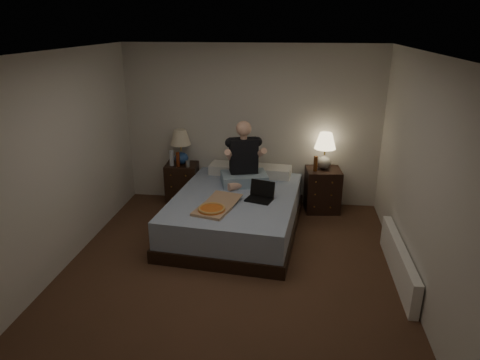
# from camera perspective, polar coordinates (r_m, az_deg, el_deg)

# --- Properties ---
(floor) EXTENTS (4.00, 4.50, 0.00)m
(floor) POSITION_cam_1_polar(r_m,az_deg,el_deg) (5.15, -1.32, -12.43)
(floor) COLOR #523423
(floor) RESTS_ON ground
(ceiling) EXTENTS (4.00, 4.50, 0.00)m
(ceiling) POSITION_cam_1_polar(r_m,az_deg,el_deg) (4.34, -1.60, 16.57)
(ceiling) COLOR white
(ceiling) RESTS_ON ground
(wall_back) EXTENTS (4.00, 0.00, 2.50)m
(wall_back) POSITION_cam_1_polar(r_m,az_deg,el_deg) (6.74, 1.49, 7.17)
(wall_back) COLOR silver
(wall_back) RESTS_ON ground
(wall_front) EXTENTS (4.00, 0.00, 2.50)m
(wall_front) POSITION_cam_1_polar(r_m,az_deg,el_deg) (2.63, -9.23, -15.72)
(wall_front) COLOR silver
(wall_front) RESTS_ON ground
(wall_left) EXTENTS (0.00, 4.50, 2.50)m
(wall_left) POSITION_cam_1_polar(r_m,az_deg,el_deg) (5.27, -23.49, 1.68)
(wall_left) COLOR silver
(wall_left) RESTS_ON ground
(wall_right) EXTENTS (0.00, 4.50, 2.50)m
(wall_right) POSITION_cam_1_polar(r_m,az_deg,el_deg) (4.73, 23.25, -0.31)
(wall_right) COLOR silver
(wall_right) RESTS_ON ground
(bed) EXTENTS (1.83, 2.31, 0.54)m
(bed) POSITION_cam_1_polar(r_m,az_deg,el_deg) (6.00, -0.58, -4.41)
(bed) COLOR #5171A2
(bed) RESTS_ON floor
(nightstand_left) EXTENTS (0.53, 0.48, 0.65)m
(nightstand_left) POSITION_cam_1_polar(r_m,az_deg,el_deg) (7.01, -7.66, -0.37)
(nightstand_left) COLOR black
(nightstand_left) RESTS_ON floor
(nightstand_right) EXTENTS (0.56, 0.52, 0.67)m
(nightstand_right) POSITION_cam_1_polar(r_m,az_deg,el_deg) (6.76, 10.92, -1.30)
(nightstand_right) COLOR black
(nightstand_right) RESTS_ON floor
(lamp_left) EXTENTS (0.33, 0.33, 0.56)m
(lamp_left) POSITION_cam_1_polar(r_m,az_deg,el_deg) (6.82, -7.89, 4.39)
(lamp_left) COLOR navy
(lamp_left) RESTS_ON nightstand_left
(lamp_right) EXTENTS (0.33, 0.33, 0.56)m
(lamp_right) POSITION_cam_1_polar(r_m,az_deg,el_deg) (6.60, 11.23, 3.82)
(lamp_right) COLOR gray
(lamp_right) RESTS_ON nightstand_right
(water_bottle) EXTENTS (0.07, 0.07, 0.25)m
(water_bottle) POSITION_cam_1_polar(r_m,az_deg,el_deg) (6.81, -9.11, 2.93)
(water_bottle) COLOR silver
(water_bottle) RESTS_ON nightstand_left
(soda_can) EXTENTS (0.07, 0.07, 0.10)m
(soda_can) POSITION_cam_1_polar(r_m,az_deg,el_deg) (6.73, -6.99, 2.17)
(soda_can) COLOR beige
(soda_can) RESTS_ON nightstand_left
(beer_bottle_left) EXTENTS (0.06, 0.06, 0.23)m
(beer_bottle_left) POSITION_cam_1_polar(r_m,az_deg,el_deg) (6.75, -8.28, 2.74)
(beer_bottle_left) COLOR #60240D
(beer_bottle_left) RESTS_ON nightstand_left
(beer_bottle_right) EXTENTS (0.06, 0.06, 0.23)m
(beer_bottle_right) POSITION_cam_1_polar(r_m,az_deg,el_deg) (6.52, 10.04, 2.18)
(beer_bottle_right) COLOR #57290C
(beer_bottle_right) RESTS_ON nightstand_right
(person) EXTENTS (0.78, 0.68, 0.93)m
(person) POSITION_cam_1_polar(r_m,az_deg,el_deg) (6.15, 0.56, 3.55)
(person) COLOR black
(person) RESTS_ON bed
(laptop) EXTENTS (0.41, 0.37, 0.24)m
(laptop) POSITION_cam_1_polar(r_m,az_deg,el_deg) (5.68, 2.58, -1.62)
(laptop) COLOR black
(laptop) RESTS_ON bed
(pizza_box) EXTENTS (0.58, 0.84, 0.08)m
(pizza_box) POSITION_cam_1_polar(r_m,az_deg,el_deg) (5.36, -3.81, -3.94)
(pizza_box) COLOR tan
(pizza_box) RESTS_ON bed
(radiator) EXTENTS (0.10, 1.60, 0.40)m
(radiator) POSITION_cam_1_polar(r_m,az_deg,el_deg) (5.32, 20.38, -10.14)
(radiator) COLOR white
(radiator) RESTS_ON floor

